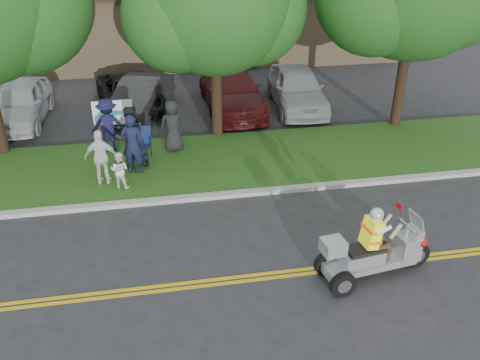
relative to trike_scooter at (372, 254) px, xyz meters
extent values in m
plane|color=#28282B|center=(-2.70, 0.90, -0.61)|extent=(120.00, 120.00, 0.00)
cube|color=gold|center=(-2.70, 0.32, -0.60)|extent=(60.00, 0.10, 0.01)
cube|color=gold|center=(-2.70, 0.48, -0.60)|extent=(60.00, 0.10, 0.01)
cube|color=#A8A89E|center=(-2.70, 3.95, -0.55)|extent=(60.00, 0.25, 0.12)
cube|color=#2B5115|center=(-2.70, 6.10, -0.55)|extent=(60.00, 4.00, 0.10)
cube|color=#9E7F5B|center=(-0.70, 19.90, 1.39)|extent=(18.00, 8.00, 4.00)
sphere|color=#214C15|center=(-7.85, 8.20, 3.98)|extent=(4.05, 4.05, 4.05)
cylinder|color=#332114|center=(-2.20, 8.10, 1.49)|extent=(0.36, 0.36, 4.20)
sphere|color=#214C15|center=(-1.00, 8.40, 3.59)|extent=(3.60, 3.60, 3.60)
sphere|color=#214C15|center=(-3.40, 7.90, 3.52)|extent=(3.36, 3.36, 3.36)
cylinder|color=#332114|center=(4.30, 7.90, 1.77)|extent=(0.36, 0.36, 4.76)
cylinder|color=silver|center=(-6.10, 7.50, -0.06)|extent=(0.06, 0.06, 1.10)
cylinder|color=silver|center=(-5.10, 7.50, -0.06)|extent=(0.06, 0.06, 1.10)
cube|color=white|center=(-5.60, 7.50, 0.74)|extent=(1.25, 0.06, 0.80)
cylinder|color=black|center=(1.15, 0.16, -0.31)|extent=(0.62, 0.23, 0.61)
cylinder|color=black|center=(-0.81, -0.48, -0.33)|extent=(0.58, 0.23, 0.57)
cylinder|color=black|center=(-0.91, 0.24, -0.33)|extent=(0.58, 0.23, 0.57)
cube|color=#B4B8BE|center=(0.04, 0.01, -0.27)|extent=(1.97, 0.73, 0.18)
cube|color=#B4B8BE|center=(-0.26, -0.03, -0.05)|extent=(0.97, 0.59, 0.35)
cube|color=black|center=(-0.21, -0.03, 0.16)|extent=(0.86, 0.53, 0.10)
cube|color=#B4B8BE|center=(0.85, 0.12, 0.00)|extent=(0.52, 0.54, 0.56)
cube|color=silver|center=(0.99, 0.14, 0.58)|extent=(0.26, 0.49, 0.49)
cube|color=#B4B8BE|center=(-0.96, -0.13, 0.40)|extent=(0.51, 0.48, 0.30)
sphere|color=#B20C0F|center=(1.10, 0.01, 0.18)|extent=(0.22, 0.22, 0.22)
cube|color=#FDFF1A|center=(-0.10, -0.01, 0.56)|extent=(0.40, 0.45, 0.66)
sphere|color=silver|center=(-0.04, 0.00, 0.99)|extent=(0.29, 0.29, 0.29)
cylinder|color=black|center=(-5.07, 6.42, -0.29)|extent=(0.03, 0.03, 0.42)
cylinder|color=black|center=(-4.62, 6.30, -0.29)|extent=(0.03, 0.03, 0.42)
cylinder|color=black|center=(-4.96, 6.83, -0.29)|extent=(0.03, 0.03, 0.42)
cylinder|color=black|center=(-4.51, 6.71, -0.29)|extent=(0.03, 0.03, 0.42)
cube|color=#10224D|center=(-4.79, 6.57, -0.07)|extent=(0.64, 0.60, 0.04)
cube|color=#10224D|center=(-4.73, 6.79, 0.22)|extent=(0.55, 0.29, 0.57)
cylinder|color=black|center=(-5.02, 5.68, -0.31)|extent=(0.03, 0.03, 0.40)
cylinder|color=black|center=(-4.62, 5.86, -0.31)|extent=(0.03, 0.03, 0.40)
cylinder|color=black|center=(-5.18, 6.05, -0.31)|extent=(0.03, 0.03, 0.40)
cylinder|color=black|center=(-4.79, 6.22, -0.31)|extent=(0.03, 0.03, 0.40)
cube|color=#0E0F43|center=(-4.90, 5.95, -0.10)|extent=(0.64, 0.62, 0.04)
cube|color=#0E0F43|center=(-4.99, 6.15, 0.17)|extent=(0.51, 0.34, 0.54)
imported|color=#131936|center=(-5.02, 5.71, 0.41)|extent=(0.74, 0.56, 1.82)
imported|color=black|center=(-5.07, 6.13, 0.45)|extent=(1.04, 0.88, 1.91)
imported|color=white|center=(-5.88, 5.18, 0.30)|extent=(0.99, 0.51, 1.62)
imported|color=#171740|center=(-5.79, 7.40, 0.37)|extent=(1.14, 0.66, 1.74)
imported|color=black|center=(-3.77, 7.06, 0.35)|extent=(0.93, 0.71, 1.70)
imported|color=white|center=(-5.40, 4.84, 0.03)|extent=(0.63, 0.56, 1.07)
imported|color=silver|center=(-9.13, 10.74, 0.15)|extent=(1.94, 4.49, 1.51)
imported|color=#29292C|center=(-4.77, 10.83, 0.08)|extent=(2.83, 4.45, 1.38)
imported|color=black|center=(-5.20, 11.56, 0.02)|extent=(2.94, 4.83, 1.25)
imported|color=#410F0F|center=(-1.26, 10.78, 0.15)|extent=(2.21, 5.27, 1.52)
imported|color=#989A9E|center=(1.30, 10.45, 0.19)|extent=(2.22, 4.82, 1.60)
camera|label=1|loc=(-4.32, -8.09, 6.53)|focal=38.00mm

